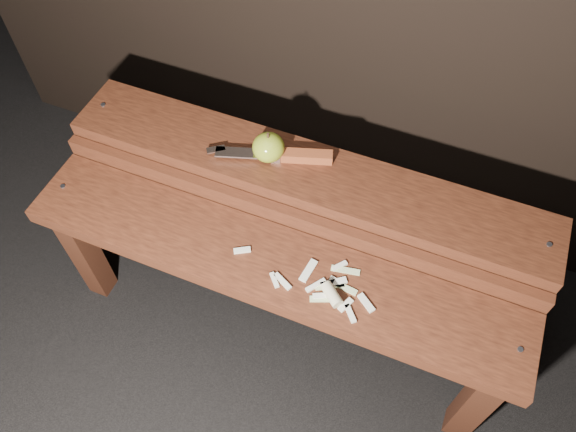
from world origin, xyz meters
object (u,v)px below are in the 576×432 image
at_px(bench_front_tier, 269,278).
at_px(knife, 290,155).
at_px(bench_rear_tier, 304,192).
at_px(apple, 268,147).

distance_m(bench_front_tier, knife, 0.30).
relative_size(bench_rear_tier, apple, 14.78).
xyz_separation_m(bench_front_tier, bench_rear_tier, (0.00, 0.23, 0.06)).
bearing_deg(bench_rear_tier, apple, 177.38).
bearing_deg(bench_front_tier, apple, 112.26).
xyz_separation_m(bench_rear_tier, apple, (-0.09, 0.00, 0.12)).
distance_m(apple, knife, 0.06).
bearing_deg(bench_front_tier, bench_rear_tier, 90.00).
bearing_deg(bench_front_tier, knife, 100.45).
height_order(apple, knife, apple).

